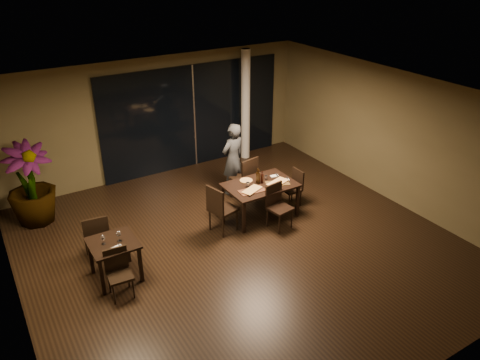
{
  "coord_description": "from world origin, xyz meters",
  "views": [
    {
      "loc": [
        -4.02,
        -6.6,
        5.34
      ],
      "look_at": [
        0.42,
        0.69,
        1.05
      ],
      "focal_mm": 35.0,
      "sensor_mm": 36.0,
      "label": 1
    }
  ],
  "objects_px": {
    "main_table": "(260,187)",
    "side_table": "(113,248)",
    "chair_main_left": "(220,207)",
    "potted_plant": "(30,185)",
    "chair_side_far": "(96,236)",
    "bottle_b": "(262,177)",
    "chair_main_near": "(277,203)",
    "bottle_a": "(259,177)",
    "chair_side_near": "(118,270)",
    "chair_main_right": "(294,186)",
    "diner": "(233,159)",
    "chair_main_far": "(246,176)",
    "bottle_c": "(258,176)"
  },
  "relations": [
    {
      "from": "main_table",
      "to": "side_table",
      "type": "distance_m",
      "value": 3.44
    },
    {
      "from": "chair_main_left",
      "to": "potted_plant",
      "type": "height_order",
      "value": "potted_plant"
    },
    {
      "from": "chair_side_far",
      "to": "bottle_b",
      "type": "height_order",
      "value": "bottle_b"
    },
    {
      "from": "chair_main_near",
      "to": "bottle_a",
      "type": "height_order",
      "value": "bottle_a"
    },
    {
      "from": "chair_main_near",
      "to": "chair_side_far",
      "type": "distance_m",
      "value": 3.64
    },
    {
      "from": "main_table",
      "to": "bottle_a",
      "type": "height_order",
      "value": "bottle_a"
    },
    {
      "from": "main_table",
      "to": "chair_side_near",
      "type": "relative_size",
      "value": 1.74
    },
    {
      "from": "chair_main_right",
      "to": "diner",
      "type": "bearing_deg",
      "value": -144.05
    },
    {
      "from": "chair_main_near",
      "to": "diner",
      "type": "height_order",
      "value": "diner"
    },
    {
      "from": "side_table",
      "to": "chair_main_right",
      "type": "distance_m",
      "value": 4.35
    },
    {
      "from": "chair_main_far",
      "to": "chair_side_near",
      "type": "height_order",
      "value": "chair_main_far"
    },
    {
      "from": "main_table",
      "to": "chair_side_near",
      "type": "height_order",
      "value": "chair_side_near"
    },
    {
      "from": "chair_main_left",
      "to": "bottle_c",
      "type": "distance_m",
      "value": 1.15
    },
    {
      "from": "main_table",
      "to": "chair_main_right",
      "type": "bearing_deg",
      "value": -0.56
    },
    {
      "from": "chair_side_far",
      "to": "bottle_c",
      "type": "xyz_separation_m",
      "value": [
        3.5,
        -0.08,
        0.37
      ]
    },
    {
      "from": "chair_main_far",
      "to": "diner",
      "type": "distance_m",
      "value": 0.53
    },
    {
      "from": "side_table",
      "to": "bottle_a",
      "type": "xyz_separation_m",
      "value": [
        3.38,
        0.54,
        0.29
      ]
    },
    {
      "from": "main_table",
      "to": "bottle_a",
      "type": "distance_m",
      "value": 0.24
    },
    {
      "from": "chair_side_near",
      "to": "bottle_a",
      "type": "distance_m",
      "value": 3.62
    },
    {
      "from": "bottle_b",
      "to": "chair_main_near",
      "type": "bearing_deg",
      "value": -91.34
    },
    {
      "from": "chair_main_left",
      "to": "bottle_c",
      "type": "relative_size",
      "value": 3.15
    },
    {
      "from": "chair_side_near",
      "to": "chair_main_right",
      "type": "bearing_deg",
      "value": 16.43
    },
    {
      "from": "chair_main_far",
      "to": "chair_side_far",
      "type": "relative_size",
      "value": 1.07
    },
    {
      "from": "chair_side_far",
      "to": "diner",
      "type": "distance_m",
      "value": 3.71
    },
    {
      "from": "chair_main_right",
      "to": "diner",
      "type": "height_order",
      "value": "diner"
    },
    {
      "from": "chair_main_right",
      "to": "chair_side_near",
      "type": "bearing_deg",
      "value": -78.33
    },
    {
      "from": "chair_side_far",
      "to": "chair_side_near",
      "type": "distance_m",
      "value": 1.11
    },
    {
      "from": "chair_main_right",
      "to": "chair_side_near",
      "type": "xyz_separation_m",
      "value": [
        -4.39,
        -0.94,
        0.01
      ]
    },
    {
      "from": "chair_side_near",
      "to": "bottle_c",
      "type": "relative_size",
      "value": 2.56
    },
    {
      "from": "diner",
      "to": "potted_plant",
      "type": "bearing_deg",
      "value": -26.97
    },
    {
      "from": "side_table",
      "to": "chair_main_left",
      "type": "height_order",
      "value": "chair_main_left"
    },
    {
      "from": "chair_main_near",
      "to": "chair_side_near",
      "type": "distance_m",
      "value": 3.55
    },
    {
      "from": "chair_side_far",
      "to": "chair_main_left",
      "type": "bearing_deg",
      "value": 178.86
    },
    {
      "from": "chair_side_far",
      "to": "chair_main_right",
      "type": "bearing_deg",
      "value": -175.71
    },
    {
      "from": "side_table",
      "to": "chair_main_far",
      "type": "xyz_separation_m",
      "value": [
        3.52,
        1.26,
        -0.03
      ]
    },
    {
      "from": "chair_main_near",
      "to": "chair_side_near",
      "type": "xyz_separation_m",
      "value": [
        -3.53,
        -0.38,
        -0.05
      ]
    },
    {
      "from": "chair_main_near",
      "to": "bottle_b",
      "type": "bearing_deg",
      "value": 79.88
    },
    {
      "from": "chair_main_right",
      "to": "potted_plant",
      "type": "distance_m",
      "value": 5.66
    },
    {
      "from": "bottle_b",
      "to": "diner",
      "type": "bearing_deg",
      "value": 91.83
    },
    {
      "from": "bottle_a",
      "to": "side_table",
      "type": "bearing_deg",
      "value": -170.89
    },
    {
      "from": "chair_main_far",
      "to": "bottle_c",
      "type": "distance_m",
      "value": 0.76
    },
    {
      "from": "chair_main_left",
      "to": "main_table",
      "type": "bearing_deg",
      "value": -95.37
    },
    {
      "from": "diner",
      "to": "bottle_b",
      "type": "relative_size",
      "value": 6.31
    },
    {
      "from": "chair_main_far",
      "to": "chair_main_near",
      "type": "xyz_separation_m",
      "value": [
        -0.07,
        -1.33,
        -0.06
      ]
    },
    {
      "from": "chair_main_far",
      "to": "potted_plant",
      "type": "height_order",
      "value": "potted_plant"
    },
    {
      "from": "chair_main_left",
      "to": "side_table",
      "type": "bearing_deg",
      "value": 84.53
    },
    {
      "from": "chair_main_near",
      "to": "bottle_b",
      "type": "xyz_separation_m",
      "value": [
        0.01,
        0.6,
        0.35
      ]
    },
    {
      "from": "potted_plant",
      "to": "bottle_c",
      "type": "xyz_separation_m",
      "value": [
        4.24,
        -2.18,
        0.03
      ]
    },
    {
      "from": "chair_main_far",
      "to": "chair_side_far",
      "type": "height_order",
      "value": "chair_main_far"
    },
    {
      "from": "chair_side_near",
      "to": "bottle_c",
      "type": "height_order",
      "value": "bottle_c"
    }
  ]
}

